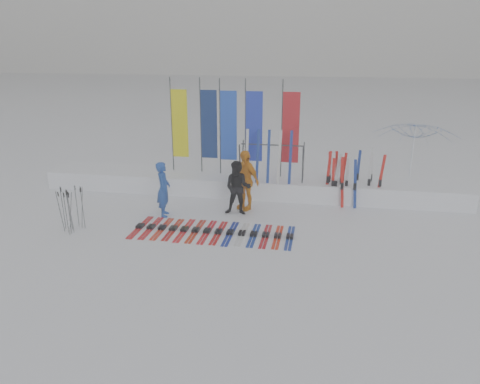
% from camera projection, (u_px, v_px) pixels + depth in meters
% --- Properties ---
extents(ground, '(120.00, 120.00, 0.00)m').
position_uv_depth(ground, '(221.00, 249.00, 11.62)').
color(ground, white).
rests_on(ground, ground).
extents(snow_bank, '(14.00, 1.60, 0.60)m').
position_uv_depth(snow_bank, '(250.00, 185.00, 15.83)').
color(snow_bank, white).
rests_on(snow_bank, ground).
extents(person_blue, '(0.52, 0.67, 1.63)m').
position_uv_depth(person_blue, '(163.00, 189.00, 13.63)').
color(person_blue, '#1B42A0').
rests_on(person_blue, ground).
extents(person_black, '(0.81, 0.65, 1.62)m').
position_uv_depth(person_black, '(238.00, 188.00, 13.74)').
color(person_black, black).
rests_on(person_black, ground).
extents(person_yellow, '(1.15, 0.98, 1.84)m').
position_uv_depth(person_yellow, '(245.00, 180.00, 14.15)').
color(person_yellow, orange).
rests_on(person_yellow, ground).
extents(tent_canopy, '(3.17, 3.21, 2.47)m').
position_uv_depth(tent_canopy, '(413.00, 158.00, 15.49)').
color(tent_canopy, white).
rests_on(tent_canopy, ground).
extents(ski_row, '(4.32, 1.68, 0.07)m').
position_uv_depth(ski_row, '(213.00, 231.00, 12.62)').
color(ski_row, '#B70E12').
rests_on(ski_row, ground).
extents(pole_cluster, '(0.58, 0.66, 1.23)m').
position_uv_depth(pole_cluster, '(70.00, 210.00, 12.62)').
color(pole_cluster, '#595B60').
rests_on(pole_cluster, ground).
extents(feather_flags, '(4.36, 0.19, 3.20)m').
position_uv_depth(feather_flags, '(231.00, 126.00, 15.53)').
color(feather_flags, '#383A3F').
rests_on(feather_flags, ground).
extents(ski_rack, '(2.04, 0.80, 1.23)m').
position_uv_depth(ski_rack, '(272.00, 157.00, 14.99)').
color(ski_rack, '#383A3F').
rests_on(ski_rack, ground).
extents(upright_skis, '(1.68, 1.09, 1.70)m').
position_uv_depth(upright_skis, '(346.00, 178.00, 14.82)').
color(upright_skis, red).
rests_on(upright_skis, ground).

